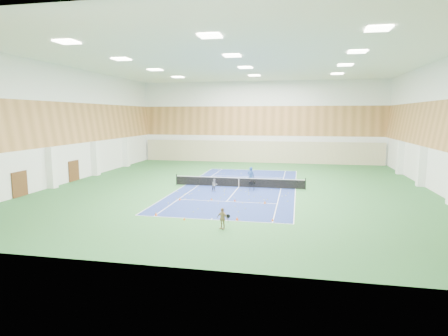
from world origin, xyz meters
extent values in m
plane|color=#2A6430|center=(0.00, 0.00, 0.00)|extent=(40.00, 40.00, 0.00)
cube|color=navy|center=(0.00, 0.00, 0.01)|extent=(10.97, 23.77, 0.01)
cube|color=#C6B793|center=(0.00, 19.75, 1.60)|extent=(35.40, 0.16, 3.20)
cube|color=#593319|center=(-17.92, -8.00, 1.10)|extent=(0.08, 1.80, 2.20)
cube|color=#593319|center=(-17.92, 0.00, 1.10)|extent=(0.08, 1.80, 2.20)
imported|color=navy|center=(1.11, 0.60, 0.98)|extent=(0.80, 0.61, 1.96)
imported|color=gray|center=(-1.87, -2.53, 0.60)|extent=(0.74, 0.73, 1.20)
imported|color=tan|center=(1.14, -13.73, 0.67)|extent=(0.85, 0.62, 1.34)
cone|color=#DB470B|center=(-3.90, -6.68, 0.10)|extent=(0.18, 0.18, 0.20)
cone|color=orange|center=(-1.32, -6.13, 0.09)|extent=(0.17, 0.17, 0.19)
cone|color=#DC420B|center=(0.66, -6.22, 0.11)|extent=(0.20, 0.20, 0.22)
cone|color=orange|center=(3.14, -6.49, 0.12)|extent=(0.21, 0.21, 0.23)
cone|color=#FF5C0D|center=(-4.07, -11.58, 0.11)|extent=(0.20, 0.20, 0.22)
cone|color=orange|center=(-1.76, -12.31, 0.10)|extent=(0.18, 0.18, 0.19)
cone|color=#FF570D|center=(1.74, -11.66, 0.12)|extent=(0.22, 0.22, 0.24)
cone|color=#D5560B|center=(4.09, -11.40, 0.10)|extent=(0.18, 0.18, 0.20)
camera|label=1|loc=(5.64, -35.75, 6.98)|focal=30.00mm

